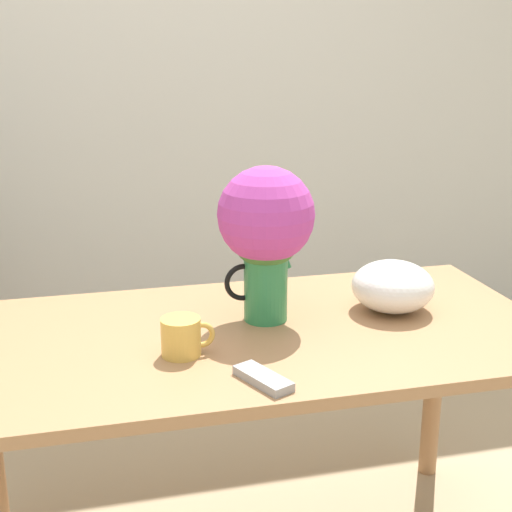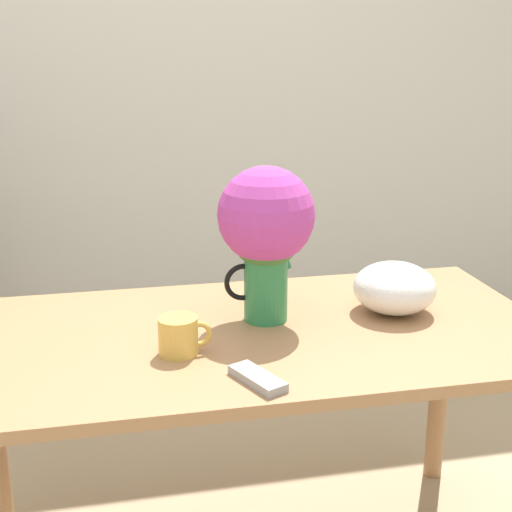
% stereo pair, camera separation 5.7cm
% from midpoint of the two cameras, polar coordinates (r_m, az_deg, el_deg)
% --- Properties ---
extents(wall_back, '(8.00, 0.05, 2.60)m').
position_cam_midpoint_polar(wall_back, '(3.27, -7.17, 14.44)').
color(wall_back, silver).
rests_on(wall_back, ground_plane).
extents(table, '(1.52, 0.77, 0.73)m').
position_cam_midpoint_polar(table, '(1.85, 0.54, -8.71)').
color(table, '#A3754C').
rests_on(table, ground_plane).
extents(flower_vase, '(0.25, 0.25, 0.41)m').
position_cam_midpoint_polar(flower_vase, '(1.80, 1.72, 2.32)').
color(flower_vase, '#2D844C').
rests_on(flower_vase, table).
extents(coffee_mug, '(0.13, 0.09, 0.09)m').
position_cam_midpoint_polar(coffee_mug, '(1.67, -5.16, -6.38)').
color(coffee_mug, gold).
rests_on(coffee_mug, table).
extents(white_bowl, '(0.22, 0.22, 0.14)m').
position_cam_midpoint_polar(white_bowl, '(1.94, 11.85, -2.51)').
color(white_bowl, white).
rests_on(white_bowl, table).
extents(remote_control, '(0.11, 0.16, 0.02)m').
position_cam_midpoint_polar(remote_control, '(1.54, 1.21, -9.79)').
color(remote_control, '#999999').
rests_on(remote_control, table).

